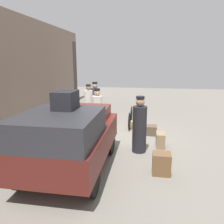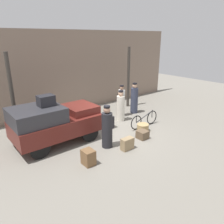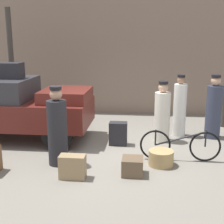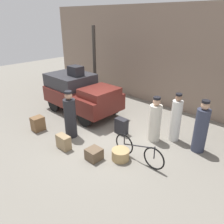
% 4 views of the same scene
% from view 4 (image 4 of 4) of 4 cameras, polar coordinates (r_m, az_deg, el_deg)
% --- Properties ---
extents(ground_plane, '(30.00, 30.00, 0.00)m').
position_cam_4_polar(ground_plane, '(7.98, -2.04, -6.27)').
color(ground_plane, gray).
extents(station_building_facade, '(16.00, 0.15, 4.50)m').
position_cam_4_polar(station_building_facade, '(10.31, 14.56, 13.36)').
color(station_building_facade, gray).
rests_on(station_building_facade, ground).
extents(canopy_pillar_left, '(0.17, 0.17, 3.59)m').
position_cam_4_polar(canopy_pillar_left, '(11.26, -4.59, 12.51)').
color(canopy_pillar_left, '#38332D').
rests_on(canopy_pillar_left, ground).
extents(truck, '(3.44, 1.78, 1.64)m').
position_cam_4_polar(truck, '(9.68, -8.29, 5.07)').
color(truck, black).
rests_on(truck, ground).
extents(bicycle, '(1.78, 0.04, 0.73)m').
position_cam_4_polar(bicycle, '(6.59, 6.89, -9.98)').
color(bicycle, black).
rests_on(bicycle, ground).
extents(wicker_basket, '(0.54, 0.54, 0.33)m').
position_cam_4_polar(wicker_basket, '(6.71, 2.24, -11.06)').
color(wicker_basket, tan).
rests_on(wicker_basket, ground).
extents(porter_carrying_trunk, '(0.42, 0.42, 1.71)m').
position_cam_4_polar(porter_carrying_trunk, '(7.76, -10.87, -1.17)').
color(porter_carrying_trunk, '#232328').
rests_on(porter_carrying_trunk, ground).
extents(porter_lifting_near_truck, '(0.35, 0.35, 1.71)m').
position_cam_4_polar(porter_lifting_near_truck, '(7.70, 16.33, -1.85)').
color(porter_lifting_near_truck, white).
rests_on(porter_lifting_near_truck, ground).
extents(porter_standing_middle, '(0.41, 0.41, 1.60)m').
position_cam_4_polar(porter_standing_middle, '(7.55, 11.16, -2.40)').
color(porter_standing_middle, silver).
rests_on(porter_standing_middle, ground).
extents(porter_with_bicycle, '(0.41, 0.41, 1.73)m').
position_cam_4_polar(porter_with_bicycle, '(7.34, 22.22, -4.07)').
color(porter_with_bicycle, '#33384C').
rests_on(porter_with_bicycle, ground).
extents(suitcase_small_leather, '(0.37, 0.44, 0.54)m').
position_cam_4_polar(suitcase_small_leather, '(8.71, -18.78, -2.89)').
color(suitcase_small_leather, brown).
rests_on(suitcase_small_leather, ground).
extents(suitcase_black_upright, '(0.45, 0.28, 0.59)m').
position_cam_4_polar(suitcase_black_upright, '(8.01, 2.47, -3.72)').
color(suitcase_black_upright, '#232328').
rests_on(suitcase_black_upright, ground).
extents(trunk_wicker_pale, '(0.42, 0.43, 0.35)m').
position_cam_4_polar(trunk_wicker_pale, '(6.74, -4.72, -10.89)').
color(trunk_wicker_pale, brown).
rests_on(trunk_wicker_pale, ground).
extents(trunk_umber_medium, '(0.51, 0.27, 0.47)m').
position_cam_4_polar(trunk_umber_medium, '(7.35, -12.54, -7.65)').
color(trunk_umber_medium, '#937A56').
rests_on(trunk_umber_medium, ground).
extents(trunk_on_truck_roof, '(0.60, 0.47, 0.41)m').
position_cam_4_polar(trunk_on_truck_roof, '(9.61, -9.48, 10.57)').
color(trunk_on_truck_roof, '#232328').
rests_on(trunk_on_truck_roof, truck).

